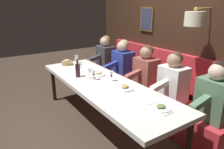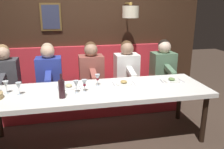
{
  "view_description": "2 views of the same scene",
  "coord_description": "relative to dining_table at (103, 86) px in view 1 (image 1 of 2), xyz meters",
  "views": [
    {
      "loc": [
        -1.54,
        -2.6,
        1.89
      ],
      "look_at": [
        0.05,
        -0.19,
        0.92
      ],
      "focal_mm": 33.51,
      "sensor_mm": 36.0,
      "label": 1
    },
    {
      "loc": [
        -2.85,
        0.41,
        1.8
      ],
      "look_at": [
        0.05,
        -0.19,
        0.92
      ],
      "focal_mm": 37.22,
      "sensor_mm": 36.0,
      "label": 2
    }
  ],
  "objects": [
    {
      "name": "diner_nearest",
      "position": [
        0.88,
        -1.29,
        0.13
      ],
      "size": [
        0.6,
        0.4,
        0.79
      ],
      "color": "#567A5B",
      "rests_on": "banquette_bench"
    },
    {
      "name": "diner_near",
      "position": [
        0.88,
        -0.62,
        0.13
      ],
      "size": [
        0.6,
        0.4,
        0.79
      ],
      "color": "white",
      "rests_on": "banquette_bench"
    },
    {
      "name": "wine_bottle",
      "position": [
        -0.19,
        0.47,
        0.17
      ],
      "size": [
        0.08,
        0.08,
        0.3
      ],
      "color": "#33191E",
      "rests_on": "dining_table"
    },
    {
      "name": "diner_middle",
      "position": [
        0.88,
        -0.01,
        0.13
      ],
      "size": [
        0.6,
        0.4,
        0.79
      ],
      "color": "#934C42",
      "rests_on": "banquette_bench"
    },
    {
      "name": "back_wall_panel",
      "position": [
        1.46,
        -0.01,
        0.68
      ],
      "size": [
        0.59,
        4.34,
        2.9
      ],
      "color": "#382316",
      "rests_on": "ground_plane"
    },
    {
      "name": "wine_glass_2",
      "position": [
        0.09,
        1.16,
        0.18
      ],
      "size": [
        0.07,
        0.07,
        0.16
      ],
      "color": "silver",
      "rests_on": "dining_table"
    },
    {
      "name": "diner_far",
      "position": [
        0.88,
        0.68,
        0.13
      ],
      "size": [
        0.6,
        0.4,
        0.79
      ],
      "color": "#283893",
      "rests_on": "banquette_bench"
    },
    {
      "name": "wine_glass_4",
      "position": [
        0.01,
        0.99,
        0.18
      ],
      "size": [
        0.07,
        0.07,
        0.16
      ],
      "color": "silver",
      "rests_on": "dining_table"
    },
    {
      "name": "place_setting_1",
      "position": [
        0.15,
        0.38,
        0.07
      ],
      "size": [
        0.24,
        0.33,
        0.05
      ],
      "color": "white",
      "rests_on": "dining_table"
    },
    {
      "name": "place_setting_0",
      "position": [
        0.15,
        -0.38,
        0.07
      ],
      "size": [
        0.24,
        0.31,
        0.05
      ],
      "color": "silver",
      "rests_on": "dining_table"
    },
    {
      "name": "dining_table",
      "position": [
        0.0,
        0.0,
        0.0
      ],
      "size": [
        0.9,
        2.94,
        0.74
      ],
      "color": "silver",
      "rests_on": "ground_plane"
    },
    {
      "name": "place_setting_2",
      "position": [
        0.13,
        -1.1,
        0.07
      ],
      "size": [
        0.24,
        0.32,
        0.05
      ],
      "color": "white",
      "rests_on": "dining_table"
    },
    {
      "name": "diner_farthest",
      "position": [
        0.88,
        1.34,
        0.13
      ],
      "size": [
        0.6,
        0.4,
        0.79
      ],
      "color": "#3D3D42",
      "rests_on": "banquette_bench"
    },
    {
      "name": "wine_glass_0",
      "position": [
        -0.06,
        0.29,
        0.18
      ],
      "size": [
        0.07,
        0.07,
        0.16
      ],
      "color": "silver",
      "rests_on": "dining_table"
    },
    {
      "name": "wine_glass_5",
      "position": [
        0.16,
        -0.01,
        0.17
      ],
      "size": [
        0.07,
        0.07,
        0.16
      ],
      "color": "silver",
      "rests_on": "dining_table"
    },
    {
      "name": "ground_plane",
      "position": [
        0.0,
        0.0,
        -0.68
      ],
      "size": [
        12.0,
        12.0,
        0.0
      ],
      "primitive_type": "plane",
      "color": "#423328"
    },
    {
      "name": "wine_glass_1",
      "position": [
        -0.05,
        0.19,
        0.17
      ],
      "size": [
        0.07,
        0.07,
        0.16
      ],
      "color": "silver",
      "rests_on": "dining_table"
    },
    {
      "name": "banquette_bench",
      "position": [
        0.89,
        0.0,
        -0.46
      ],
      "size": [
        0.52,
        3.14,
        0.45
      ],
      "primitive_type": "cube",
      "color": "red",
      "rests_on": "ground_plane"
    },
    {
      "name": "bread_bowl",
      "position": [
        -0.07,
        1.27,
        0.11
      ],
      "size": [
        0.22,
        0.22,
        0.12
      ],
      "color": "tan",
      "rests_on": "dining_table"
    },
    {
      "name": "wine_glass_3",
      "position": [
        0.15,
        1.3,
        0.17
      ],
      "size": [
        0.07,
        0.07,
        0.16
      ],
      "color": "silver",
      "rests_on": "dining_table"
    }
  ]
}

